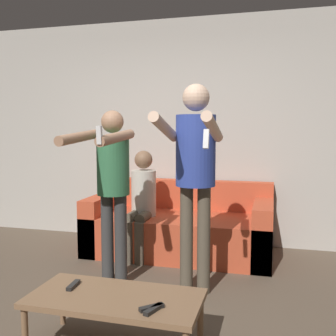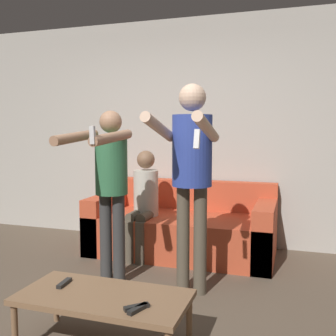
{
  "view_description": "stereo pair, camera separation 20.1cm",
  "coord_description": "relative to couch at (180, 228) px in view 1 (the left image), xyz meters",
  "views": [
    {
      "loc": [
        1.14,
        -2.52,
        1.38
      ],
      "look_at": [
        0.16,
        1.15,
        1.01
      ],
      "focal_mm": 42.0,
      "sensor_mm": 36.0,
      "label": 1
    },
    {
      "loc": [
        1.34,
        -2.46,
        1.38
      ],
      "look_at": [
        0.16,
        1.15,
        1.01
      ],
      "focal_mm": 42.0,
      "sensor_mm": 36.0,
      "label": 2
    }
  ],
  "objects": [
    {
      "name": "ground_plane",
      "position": [
        -0.16,
        -1.68,
        -0.27
      ],
      "size": [
        14.0,
        14.0,
        0.0
      ],
      "primitive_type": "plane",
      "color": "brown"
    },
    {
      "name": "wall_back",
      "position": [
        -0.16,
        0.5,
        1.08
      ],
      "size": [
        6.4,
        0.06,
        2.7
      ],
      "color": "#B7B2A8",
      "rests_on": "ground_plane"
    },
    {
      "name": "couch",
      "position": [
        0.0,
        0.0,
        0.0
      ],
      "size": [
        2.01,
        0.94,
        0.78
      ],
      "color": "#C64C2D",
      "rests_on": "ground_plane"
    },
    {
      "name": "person_standing_left",
      "position": [
        -0.37,
        -1.05,
        0.69
      ],
      "size": [
        0.4,
        0.78,
        1.55
      ],
      "color": "#383838",
      "rests_on": "ground_plane"
    },
    {
      "name": "person_standing_right",
      "position": [
        0.37,
        -1.04,
        0.83
      ],
      "size": [
        0.45,
        0.78,
        1.75
      ],
      "color": "brown",
      "rests_on": "ground_plane"
    },
    {
      "name": "person_seated",
      "position": [
        -0.37,
        -0.24,
        0.35
      ],
      "size": [
        0.27,
        0.51,
        1.15
      ],
      "color": "brown",
      "rests_on": "ground_plane"
    },
    {
      "name": "coffee_table",
      "position": [
        0.06,
        -2.02,
        0.05
      ],
      "size": [
        1.07,
        0.52,
        0.35
      ],
      "color": "#846042",
      "rests_on": "ground_plane"
    },
    {
      "name": "remote_near",
      "position": [
        0.35,
        -2.16,
        0.09
      ],
      "size": [
        0.08,
        0.15,
        0.02
      ],
      "color": "black",
      "rests_on": "coffee_table"
    },
    {
      "name": "remote_mid",
      "position": [
        0.34,
        -2.14,
        0.09
      ],
      "size": [
        0.13,
        0.13,
        0.02
      ],
      "color": "black",
      "rests_on": "coffee_table"
    },
    {
      "name": "remote_far",
      "position": [
        -0.26,
        -1.97,
        0.09
      ],
      "size": [
        0.05,
        0.15,
        0.02
      ],
      "color": "black",
      "rests_on": "coffee_table"
    }
  ]
}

